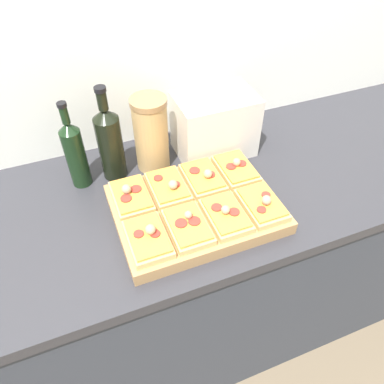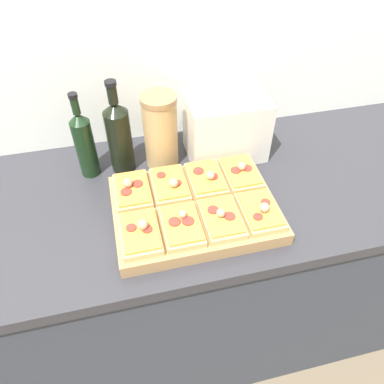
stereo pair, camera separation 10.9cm
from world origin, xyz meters
The scene contains 15 objects.
wall_back centered at (0.00, 0.67, 1.25)m, with size 6.00×0.06×2.50m.
kitchen_counter centered at (0.00, 0.32, 0.46)m, with size 2.63×0.67×0.92m.
cutting_board centered at (0.05, 0.22, 0.94)m, with size 0.47×0.35×0.04m, color #A37A4C.
pizza_slice_back_left centered at (-0.12, 0.30, 0.98)m, with size 0.10×0.16×0.06m.
pizza_slice_back_midleft centered at (-0.01, 0.30, 0.98)m, with size 0.10×0.16×0.06m.
pizza_slice_back_midright centered at (0.10, 0.30, 0.98)m, with size 0.10×0.16×0.05m.
pizza_slice_back_right centered at (0.22, 0.30, 0.98)m, with size 0.10×0.16×0.05m.
pizza_slice_front_left centered at (-0.12, 0.14, 0.98)m, with size 0.10×0.16×0.06m.
pizza_slice_front_midleft centered at (-0.01, 0.14, 0.98)m, with size 0.10×0.16×0.05m.
pizza_slice_front_midright centered at (0.10, 0.14, 0.98)m, with size 0.10×0.16×0.05m.
pizza_slice_front_right centered at (0.22, 0.14, 0.98)m, with size 0.10×0.16×0.06m.
olive_oil_bottle centered at (-0.24, 0.48, 1.04)m, with size 0.06×0.06×0.29m.
wine_bottle centered at (-0.13, 0.48, 1.05)m, with size 0.08×0.08×0.32m.
grain_jar_tall centered at (0.00, 0.48, 1.05)m, with size 0.11×0.11×0.25m.
toaster_oven centered at (0.22, 0.48, 1.03)m, with size 0.28×0.18×0.21m.
Camera 2 is at (-0.13, -0.51, 1.74)m, focal length 35.00 mm.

